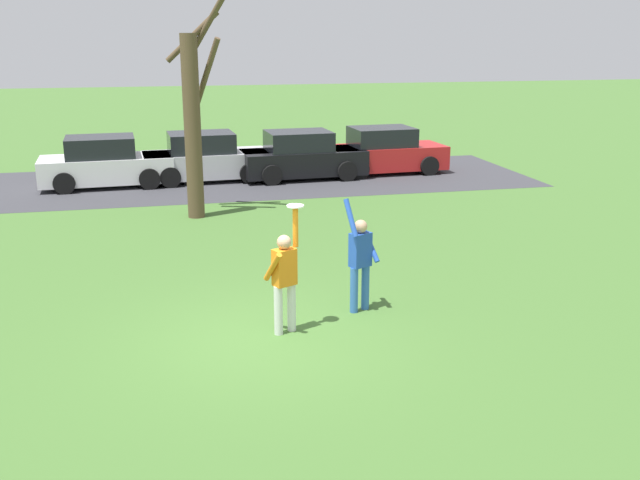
# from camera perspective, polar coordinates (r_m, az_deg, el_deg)

# --- Properties ---
(ground_plane) EXTENTS (120.00, 120.00, 0.00)m
(ground_plane) POSITION_cam_1_polar(r_m,az_deg,el_deg) (11.77, -4.38, -7.73)
(ground_plane) COLOR #426B2D
(person_catcher) EXTENTS (0.58, 0.50, 2.08)m
(person_catcher) POSITION_cam_1_polar(r_m,az_deg,el_deg) (11.65, -2.80, -2.78)
(person_catcher) COLOR silver
(person_catcher) RESTS_ON ground_plane
(person_defender) EXTENTS (0.64, 0.59, 2.04)m
(person_defender) POSITION_cam_1_polar(r_m,az_deg,el_deg) (12.58, 3.18, -1.37)
(person_defender) COLOR #3366B7
(person_defender) RESTS_ON ground_plane
(frisbee_disc) EXTENTS (0.27, 0.27, 0.02)m
(frisbee_disc) POSITION_cam_1_polar(r_m,az_deg,el_deg) (11.47, -1.95, 2.70)
(frisbee_disc) COLOR white
(frisbee_disc) RESTS_ON person_catcher
(parked_car_white) EXTENTS (4.19, 2.22, 1.59)m
(parked_car_white) POSITION_cam_1_polar(r_m,az_deg,el_deg) (24.24, -16.51, 5.78)
(parked_car_white) COLOR white
(parked_car_white) RESTS_ON ground_plane
(parked_car_silver) EXTENTS (4.19, 2.22, 1.59)m
(parked_car_silver) POSITION_cam_1_polar(r_m,az_deg,el_deg) (24.48, -9.00, 6.33)
(parked_car_silver) COLOR #BCBCC1
(parked_car_silver) RESTS_ON ground_plane
(parked_car_black) EXTENTS (4.19, 2.22, 1.59)m
(parked_car_black) POSITION_cam_1_polar(r_m,az_deg,el_deg) (24.56, -1.43, 6.55)
(parked_car_black) COLOR black
(parked_car_black) RESTS_ON ground_plane
(parked_car_red) EXTENTS (4.19, 2.22, 1.59)m
(parked_car_red) POSITION_cam_1_polar(r_m,az_deg,el_deg) (25.67, 5.08, 6.90)
(parked_car_red) COLOR red
(parked_car_red) RESTS_ON ground_plane
(parking_strip) EXTENTS (18.85, 6.40, 0.01)m
(parking_strip) POSITION_cam_1_polar(r_m,az_deg,el_deg) (24.42, -5.63, 4.70)
(parking_strip) COLOR #38383D
(parking_strip) RESTS_ON ground_plane
(bare_tree_tall) EXTENTS (1.69, 1.32, 5.80)m
(bare_tree_tall) POSITION_cam_1_polar(r_m,az_deg,el_deg) (19.29, -9.88, 9.51)
(bare_tree_tall) COLOR brown
(bare_tree_tall) RESTS_ON ground_plane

